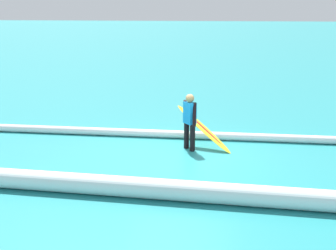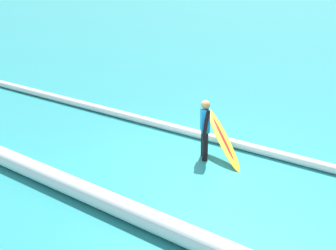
{
  "view_description": "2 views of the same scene",
  "coord_description": "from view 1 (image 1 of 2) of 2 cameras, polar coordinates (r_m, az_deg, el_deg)",
  "views": [
    {
      "loc": [
        -0.81,
        11.05,
        3.79
      ],
      "look_at": [
        0.29,
        0.34,
        0.94
      ],
      "focal_mm": 50.28,
      "sensor_mm": 36.0,
      "label": 1
    },
    {
      "loc": [
        -5.71,
        9.1,
        5.11
      ],
      "look_at": [
        0.02,
        0.55,
        1.23
      ],
      "focal_mm": 53.86,
      "sensor_mm": 36.0,
      "label": 2
    }
  ],
  "objects": [
    {
      "name": "ground_plane",
      "position": [
        11.71,
        1.56,
        -4.06
      ],
      "size": [
        165.38,
        165.38,
        0.0
      ],
      "primitive_type": "plane",
      "color": "teal"
    },
    {
      "name": "surfer",
      "position": [
        12.18,
        2.65,
        0.76
      ],
      "size": [
        0.36,
        0.57,
        1.48
      ],
      "rotation": [
        0.0,
        0.0,
        2.21
      ],
      "color": "black",
      "rests_on": "ground_plane"
    },
    {
      "name": "surfboard",
      "position": [
        12.5,
        4.32,
        -0.45
      ],
      "size": [
        1.63,
        1.28,
        1.05
      ],
      "color": "yellow",
      "rests_on": "ground_plane"
    },
    {
      "name": "wave_crest_foreground",
      "position": [
        13.71,
        -6.77,
        -0.84
      ],
      "size": [
        15.16,
        0.74,
        0.22
      ],
      "primitive_type": "cylinder",
      "rotation": [
        0.0,
        1.57,
        -0.03
      ],
      "color": "white",
      "rests_on": "ground_plane"
    },
    {
      "name": "wave_crest_midground",
      "position": [
        9.18,
        6.07,
        -8.21
      ],
      "size": [
        18.02,
        1.82,
        0.42
      ],
      "primitive_type": "cylinder",
      "rotation": [
        0.0,
        1.57,
        -0.08
      ],
      "color": "white",
      "rests_on": "ground_plane"
    }
  ]
}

